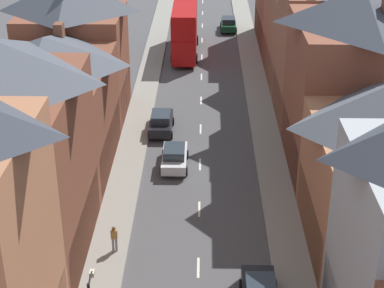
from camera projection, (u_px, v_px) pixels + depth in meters
name	position (u px, v px, depth m)	size (l,w,h in m)	color
pavement_left	(139.00, 118.00, 52.92)	(2.20, 104.00, 0.14)	gray
pavement_right	(263.00, 119.00, 52.75)	(2.20, 104.00, 0.14)	gray
centre_line_dashes	(201.00, 129.00, 51.07)	(0.14, 97.80, 0.01)	silver
terrace_row_right	(363.00, 106.00, 39.97)	(8.00, 76.71, 13.35)	#A36042
double_decker_bus_lead	(185.00, 28.00, 67.00)	(2.74, 10.80, 5.30)	#B70F0F
car_near_blue	(161.00, 122.00, 50.27)	(1.90, 4.21, 1.66)	black
car_parked_left_a	(174.00, 157.00, 45.04)	(1.90, 4.09, 1.58)	silver
car_parked_right_a	(229.00, 24.00, 75.73)	(1.90, 4.15, 1.60)	#144728
pedestrian_mid_right	(114.00, 237.00, 35.70)	(0.36, 0.22, 1.61)	gray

